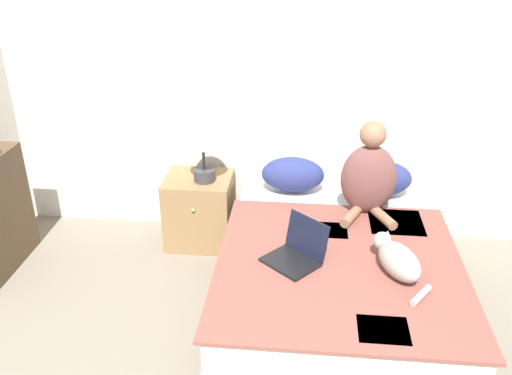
# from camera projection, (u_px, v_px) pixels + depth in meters

# --- Properties ---
(wall_back) EXTENTS (5.42, 0.05, 2.55)m
(wall_back) POSITION_uv_depth(u_px,v_px,m) (286.00, 81.00, 4.11)
(wall_back) COLOR silver
(wall_back) RESTS_ON ground_plane
(bed) EXTENTS (1.52, 1.94, 0.47)m
(bed) POSITION_uv_depth(u_px,v_px,m) (336.00, 278.00, 3.60)
(bed) COLOR #9E998E
(bed) RESTS_ON ground_plane
(pillow_near) EXTENTS (0.48, 0.28, 0.27)m
(pillow_near) POSITION_uv_depth(u_px,v_px,m) (293.00, 174.00, 4.19)
(pillow_near) COLOR navy
(pillow_near) RESTS_ON bed
(pillow_far) EXTENTS (0.48, 0.28, 0.27)m
(pillow_far) POSITION_uv_depth(u_px,v_px,m) (380.00, 178.00, 4.13)
(pillow_far) COLOR navy
(pillow_far) RESTS_ON bed
(person_sitting) EXTENTS (0.39, 0.38, 0.69)m
(person_sitting) POSITION_uv_depth(u_px,v_px,m) (369.00, 176.00, 3.80)
(person_sitting) COLOR brown
(person_sitting) RESTS_ON bed
(cat_tabby) EXTENTS (0.33, 0.55, 0.19)m
(cat_tabby) POSITION_uv_depth(u_px,v_px,m) (398.00, 260.00, 3.20)
(cat_tabby) COLOR #A8A399
(cat_tabby) RESTS_ON bed
(laptop_open) EXTENTS (0.43, 0.43, 0.26)m
(laptop_open) POSITION_uv_depth(u_px,v_px,m) (296.00, 253.00, 3.34)
(laptop_open) COLOR black
(laptop_open) RESTS_ON bed
(nightstand) EXTENTS (0.52, 0.47, 0.57)m
(nightstand) POSITION_uv_depth(u_px,v_px,m) (200.00, 210.00, 4.34)
(nightstand) COLOR #937047
(nightstand) RESTS_ON ground_plane
(table_lamp) EXTENTS (0.30, 0.30, 0.47)m
(table_lamp) POSITION_uv_depth(u_px,v_px,m) (203.00, 140.00, 4.03)
(table_lamp) COLOR #38383D
(table_lamp) RESTS_ON nightstand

